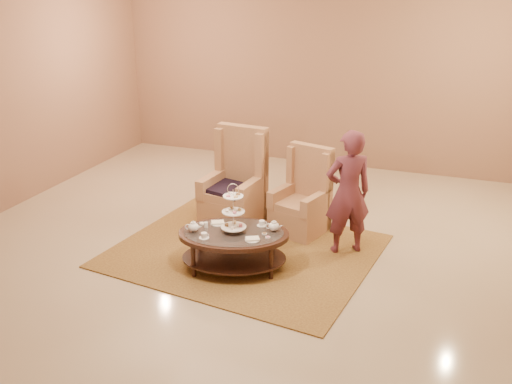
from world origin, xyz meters
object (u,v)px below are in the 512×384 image
at_px(tea_table, 234,239).
at_px(armchair_left, 236,192).
at_px(armchair_right, 303,204).
at_px(person, 348,193).

relative_size(tea_table, armchair_left, 1.10).
bearing_deg(armchair_left, tea_table, -62.81).
distance_m(armchair_left, armchair_right, 0.96).
bearing_deg(person, armchair_right, -63.45).
bearing_deg(armchair_right, armchair_left, -159.27).
bearing_deg(armchair_left, person, -6.13).
height_order(armchair_right, person, person).
bearing_deg(armchair_right, tea_table, -92.59).
xyz_separation_m(tea_table, armchair_left, (-0.49, 1.28, 0.07)).
height_order(armchair_left, armchair_right, armchair_left).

